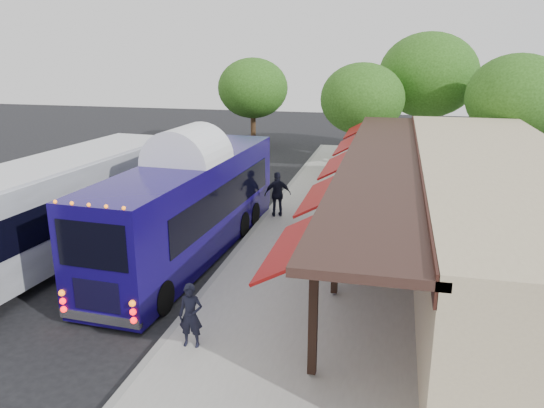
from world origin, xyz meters
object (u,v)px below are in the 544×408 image
Objects in this scene: ped_a at (191,315)px; ped_b at (333,231)px; city_bus at (49,208)px; coach_bus at (190,202)px; ped_c at (278,194)px; sign_board at (366,238)px; ped_d at (348,187)px.

ped_a is 6.64m from ped_b.
city_bus is 8.10× the size of ped_a.
city_bus is at bearing 4.02° from ped_b.
city_bus is 9.36m from ped_b.
ped_a is at bearing -65.23° from coach_bus.
coach_bus is 4.92m from ped_b.
coach_bus reaches higher than ped_a.
ped_c is 1.70× the size of sign_board.
city_bus is 12.20m from ped_d.
city_bus is 6.77× the size of ped_c.
coach_bus is at bearing 25.70° from city_bus.
ped_d is (2.73, 2.02, -0.05)m from ped_c.
ped_a is 12.55m from ped_d.
ped_a is at bearing -27.45° from city_bus.
coach_bus reaches higher than city_bus.
city_bus is 11.50× the size of sign_board.
ped_a is (2.28, -5.77, -0.97)m from coach_bus.
coach_bus is at bearing -172.35° from sign_board.
ped_a is 7.31m from sign_board.
ped_b is at bearing 17.06° from city_bus.
ped_c is at bearing -64.19° from ped_b.
ped_a is 0.89× the size of ped_d.
ped_a reaches higher than sign_board.
city_bus reaches higher than ped_a.
city_bus is at bearing -165.69° from sign_board.
ped_a is at bearing 72.30° from ped_c.
ped_c is at bearing 68.78° from coach_bus.
coach_bus is 7.15× the size of ped_a.
ped_c is at bearing 136.70° from sign_board.
city_bus reaches higher than sign_board.
ped_a is at bearing -117.68° from sign_board.
ped_d is (-0.07, 6.19, -0.11)m from ped_b.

